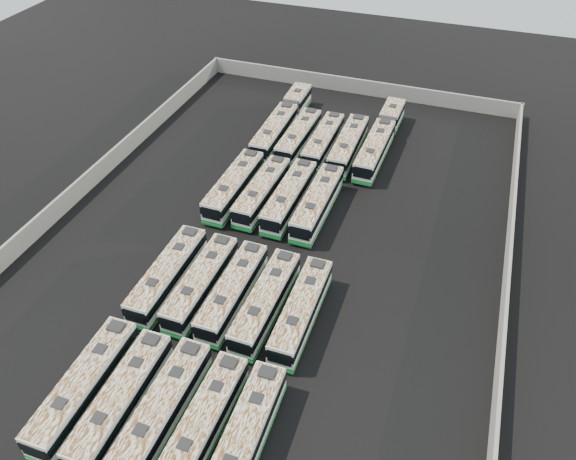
# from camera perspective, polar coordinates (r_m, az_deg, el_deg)

# --- Properties ---
(ground) EXTENTS (140.00, 140.00, 0.00)m
(ground) POSITION_cam_1_polar(r_m,az_deg,el_deg) (55.07, -2.30, -2.05)
(ground) COLOR black
(ground) RESTS_ON ground
(perimeter_wall) EXTENTS (45.20, 73.20, 2.20)m
(perimeter_wall) POSITION_cam_1_polar(r_m,az_deg,el_deg) (54.35, -2.32, -1.18)
(perimeter_wall) COLOR slate
(perimeter_wall) RESTS_ON ground
(bus_front_far_left) EXTENTS (2.54, 11.28, 3.17)m
(bus_front_far_left) POSITION_cam_1_polar(r_m,az_deg,el_deg) (45.12, -19.93, -14.68)
(bus_front_far_left) COLOR silver
(bus_front_far_left) RESTS_ON ground
(bus_front_left) EXTENTS (2.51, 11.08, 3.11)m
(bus_front_left) POSITION_cam_1_polar(r_m,az_deg,el_deg) (43.64, -16.54, -16.22)
(bus_front_left) COLOR silver
(bus_front_left) RESTS_ON ground
(bus_front_center) EXTENTS (2.42, 11.18, 3.14)m
(bus_front_center) POSITION_cam_1_polar(r_m,az_deg,el_deg) (42.43, -12.70, -17.48)
(bus_front_center) COLOR silver
(bus_front_center) RESTS_ON ground
(bus_front_right) EXTENTS (2.38, 10.78, 3.03)m
(bus_front_right) POSITION_cam_1_polar(r_m,az_deg,el_deg) (41.41, -8.64, -18.95)
(bus_front_right) COLOR silver
(bus_front_right) RESTS_ON ground
(bus_front_far_right) EXTENTS (2.60, 11.15, 3.13)m
(bus_front_far_right) POSITION_cam_1_polar(r_m,az_deg,el_deg) (40.48, -4.47, -20.43)
(bus_front_far_right) COLOR silver
(bus_front_far_right) RESTS_ON ground
(bus_midfront_far_left) EXTENTS (2.43, 11.09, 3.12)m
(bus_midfront_far_left) POSITION_cam_1_polar(r_m,az_deg,el_deg) (51.33, -12.10, -4.48)
(bus_midfront_far_left) COLOR silver
(bus_midfront_far_left) RESTS_ON ground
(bus_midfront_left) EXTENTS (2.34, 10.85, 3.05)m
(bus_midfront_left) POSITION_cam_1_polar(r_m,az_deg,el_deg) (50.09, -8.81, -5.35)
(bus_midfront_left) COLOR silver
(bus_midfront_left) RESTS_ON ground
(bus_midfront_center) EXTENTS (2.33, 10.78, 3.03)m
(bus_midfront_center) POSITION_cam_1_polar(r_m,az_deg,el_deg) (49.04, -5.65, -6.24)
(bus_midfront_center) COLOR silver
(bus_midfront_center) RESTS_ON ground
(bus_midfront_right) EXTENTS (2.50, 10.98, 3.08)m
(bus_midfront_right) POSITION_cam_1_polar(r_m,az_deg,el_deg) (47.97, -2.29, -7.31)
(bus_midfront_right) COLOR silver
(bus_midfront_right) RESTS_ON ground
(bus_midfront_far_right) EXTENTS (2.39, 10.87, 3.05)m
(bus_midfront_far_right) POSITION_cam_1_polar(r_m,az_deg,el_deg) (47.28, 1.36, -8.20)
(bus_midfront_far_right) COLOR silver
(bus_midfront_far_right) RESTS_ON ground
(bus_midback_far_left) EXTENTS (2.50, 11.29, 3.17)m
(bus_midback_far_left) POSITION_cam_1_polar(r_m,az_deg,el_deg) (61.02, -5.51, 4.46)
(bus_midback_far_left) COLOR silver
(bus_midback_far_left) RESTS_ON ground
(bus_midback_left) EXTENTS (2.58, 10.91, 3.06)m
(bus_midback_left) POSITION_cam_1_polar(r_m,az_deg,el_deg) (60.08, -2.66, 3.92)
(bus_midback_left) COLOR silver
(bus_midback_left) RESTS_ON ground
(bus_midback_center) EXTENTS (2.51, 11.21, 3.15)m
(bus_midback_center) POSITION_cam_1_polar(r_m,az_deg,el_deg) (59.18, 0.13, 3.40)
(bus_midback_center) COLOR silver
(bus_midback_center) RESTS_ON ground
(bus_midback_right) EXTENTS (2.50, 11.29, 3.17)m
(bus_midback_right) POSITION_cam_1_polar(r_m,az_deg,el_deg) (58.35, 3.00, 2.75)
(bus_midback_right) COLOR silver
(bus_midback_right) RESTS_ON ground
(bus_back_far_left) EXTENTS (2.66, 17.54, 3.17)m
(bus_back_far_left) POSITION_cam_1_polar(r_m,az_deg,el_deg) (73.02, -0.57, 11.02)
(bus_back_far_left) COLOR silver
(bus_back_far_left) RESTS_ON ground
(bus_back_left) EXTENTS (2.51, 10.83, 3.04)m
(bus_back_left) POSITION_cam_1_polar(r_m,az_deg,el_deg) (69.69, 1.08, 9.44)
(bus_back_left) COLOR silver
(bus_back_left) RESTS_ON ground
(bus_back_center) EXTENTS (2.28, 10.74, 3.02)m
(bus_back_center) POSITION_cam_1_polar(r_m,az_deg,el_deg) (68.89, 3.60, 8.97)
(bus_back_center) COLOR silver
(bus_back_center) RESTS_ON ground
(bus_back_right) EXTENTS (2.47, 11.18, 3.14)m
(bus_back_right) POSITION_cam_1_polar(r_m,az_deg,el_deg) (68.22, 6.13, 8.54)
(bus_back_right) COLOR silver
(bus_back_right) RESTS_ON ground
(bus_back_far_right) EXTENTS (2.74, 17.47, 3.16)m
(bus_back_far_right) POSITION_cam_1_polar(r_m,az_deg,el_deg) (70.19, 9.37, 9.19)
(bus_back_far_right) COLOR silver
(bus_back_far_right) RESTS_ON ground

